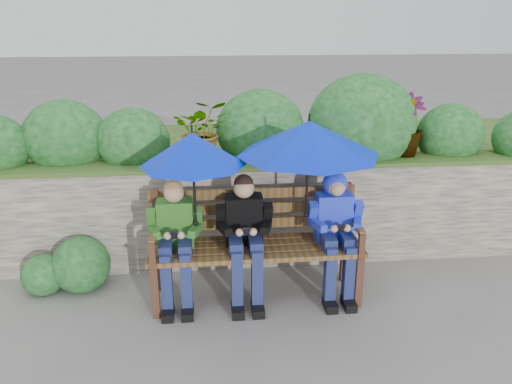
{
  "coord_description": "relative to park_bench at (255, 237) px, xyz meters",
  "views": [
    {
      "loc": [
        -0.4,
        -3.83,
        2.33
      ],
      "look_at": [
        0.0,
        0.1,
        0.95
      ],
      "focal_mm": 35.0,
      "sensor_mm": 36.0,
      "label": 1
    }
  ],
  "objects": [
    {
      "name": "umbrella_right",
      "position": [
        0.43,
        -0.05,
        0.87
      ],
      "size": [
        1.18,
        1.18,
        0.89
      ],
      "color": "#0021E0",
      "rests_on": "ground"
    },
    {
      "name": "umbrella_left",
      "position": [
        -0.5,
        -0.1,
        0.82
      ],
      "size": [
        0.85,
        0.85,
        0.84
      ],
      "color": "#0021E0",
      "rests_on": "ground"
    },
    {
      "name": "boy_right",
      "position": [
        0.69,
        -0.07,
        0.13
      ],
      "size": [
        0.46,
        0.56,
        1.1
      ],
      "color": "#2632D5",
      "rests_on": "ground"
    },
    {
      "name": "boy_middle",
      "position": [
        -0.1,
        -0.08,
        0.09
      ],
      "size": [
        0.47,
        0.54,
        1.11
      ],
      "color": "black",
      "rests_on": "ground"
    },
    {
      "name": "ground",
      "position": [
        0.01,
        -0.09,
        -0.54
      ],
      "size": [
        60.0,
        60.0,
        0.0
      ],
      "primitive_type": "plane",
      "color": "slate",
      "rests_on": "ground"
    },
    {
      "name": "boy_left",
      "position": [
        -0.67,
        -0.08,
        0.08
      ],
      "size": [
        0.45,
        0.52,
        1.09
      ],
      "color": "#1C611A",
      "rests_on": "ground"
    },
    {
      "name": "garden_backdrop",
      "position": [
        -0.07,
        1.52,
        0.07
      ],
      "size": [
        8.0,
        2.86,
        1.86
      ],
      "color": "#5F5B56",
      "rests_on": "ground"
    },
    {
      "name": "park_bench",
      "position": [
        0.0,
        0.0,
        0.0
      ],
      "size": [
        1.81,
        0.53,
        0.96
      ],
      "color": "#482A1D",
      "rests_on": "ground"
    }
  ]
}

